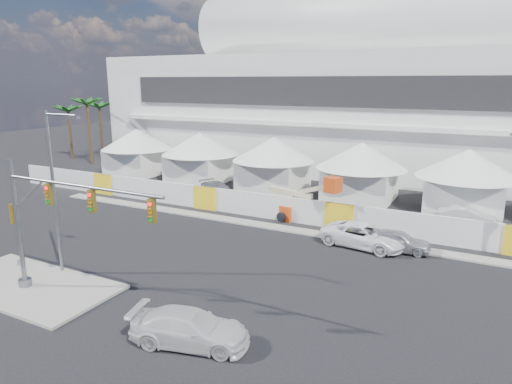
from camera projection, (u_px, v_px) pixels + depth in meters
The scene contains 14 objects.
ground at pixel (151, 288), 24.70m from camera, with size 160.00×160.00×0.00m, color black.
median_island at pixel (28, 286), 24.78m from camera, with size 10.00×5.00×0.15m, color gray.
stadium at pixel (433, 93), 54.34m from camera, with size 80.00×24.80×21.98m.
tent_row at pixel (315, 163), 44.42m from camera, with size 53.40×8.40×5.40m.
hoarding_fence at pixel (340, 216), 34.27m from camera, with size 70.00×0.25×2.00m, color silver.
palm_cluster at pixel (100, 111), 63.49m from camera, with size 10.60×10.60×8.55m.
sedan_silver at pixel (397, 241), 29.89m from camera, with size 4.16×1.67×1.42m, color silver.
pickup_curb at pixel (364, 235), 30.65m from camera, with size 5.66×2.61×1.57m, color white.
pickup_near at pixel (190, 328), 19.25m from camera, with size 5.12×2.08×1.49m, color silver.
lot_car_a at pixel (466, 216), 35.35m from camera, with size 4.20×1.47×1.38m, color silver.
lot_car_c at pixel (218, 189), 44.10m from camera, with size 4.70×1.91×1.36m, color #9D9DA1.
traffic_mast at pixel (46, 222), 22.67m from camera, with size 10.09×0.67×6.91m.
streetlight_median at pixel (56, 182), 25.24m from camera, with size 2.56×0.26×9.24m.
boom_lift at pixel (286, 204), 37.29m from camera, with size 8.20×2.83×4.04m.
Camera 1 is at (15.57, -17.56, 10.89)m, focal length 32.00 mm.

